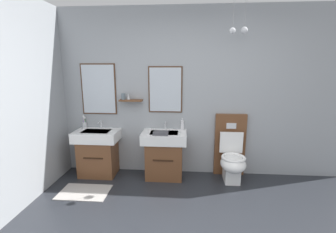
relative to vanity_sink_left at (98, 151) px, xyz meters
name	(u,v)px	position (x,y,z in m)	size (l,w,h in m)	color
wall_back	(198,93)	(1.58, 0.25, 0.91)	(4.59, 0.53, 2.61)	#999EA3
bath_mat	(84,192)	(0.00, -0.58, -0.39)	(0.68, 0.44, 0.01)	#9E9993
vanity_sink_left	(98,151)	(0.00, 0.00, 0.00)	(0.68, 0.47, 0.73)	brown
tap_on_left_sink	(100,124)	(0.00, 0.17, 0.41)	(0.03, 0.13, 0.11)	silver
vanity_sink_right	(164,153)	(1.07, 0.00, 0.00)	(0.68, 0.47, 0.73)	brown
tap_on_right_sink	(165,125)	(1.07, 0.17, 0.41)	(0.03, 0.13, 0.11)	silver
toilet	(231,156)	(2.11, -0.01, -0.02)	(0.48, 0.62, 1.00)	brown
toothbrush_cup	(85,124)	(-0.26, 0.16, 0.40)	(0.07, 0.07, 0.21)	silver
soap_dispenser	(182,125)	(1.34, 0.17, 0.42)	(0.06, 0.06, 0.19)	white
folded_hand_towel	(161,133)	(1.03, -0.13, 0.36)	(0.22, 0.16, 0.04)	#47474C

